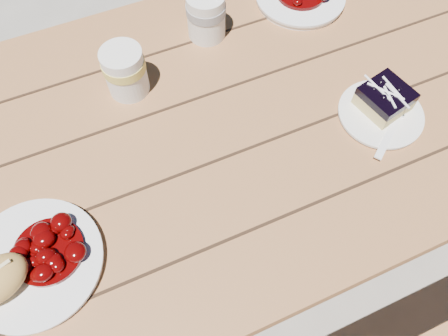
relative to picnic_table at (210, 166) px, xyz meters
name	(u,v)px	position (x,y,z in m)	size (l,w,h in m)	color
ground	(215,247)	(0.00, 0.00, -0.59)	(60.00, 60.00, 0.00)	gray
picnic_table	(210,166)	(0.00, 0.00, 0.00)	(2.00, 1.55, 0.75)	brown
main_plate	(35,263)	(-0.39, -0.15, 0.17)	(0.23, 0.23, 0.02)	white
goulash_stew	(45,249)	(-0.36, -0.14, 0.20)	(0.12, 0.12, 0.04)	#500202
dessert_plate	(380,114)	(0.34, -0.12, 0.17)	(0.17, 0.17, 0.01)	white
blueberry_cake	(385,98)	(0.35, -0.10, 0.20)	(0.11, 0.11, 0.05)	#DFC979
fork_dessert	(389,135)	(0.32, -0.17, 0.17)	(0.03, 0.16, 0.01)	white
coffee_cup	(206,16)	(0.10, 0.25, 0.22)	(0.09, 0.09, 0.11)	white
second_cup	(125,72)	(-0.12, 0.17, 0.22)	(0.09, 0.09, 0.11)	white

